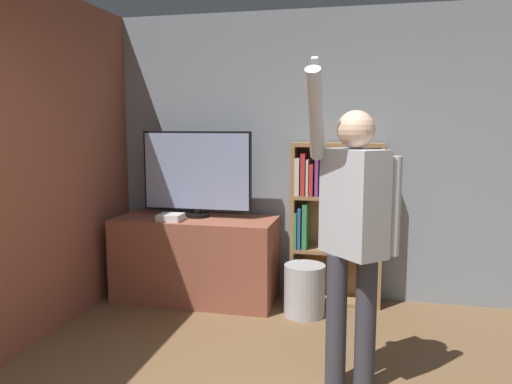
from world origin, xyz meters
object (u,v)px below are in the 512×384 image
Objects in this scene: television at (197,173)px; person at (353,224)px; bookshelf at (327,221)px; game_console at (171,217)px; waste_bin at (305,290)px.

person is (1.48, -1.37, -0.15)m from television.
television is 0.70× the size of bookshelf.
television is at bearing -175.48° from person.
game_console is at bearing -167.35° from person.
game_console is 2.03m from person.
bookshelf reaches higher than game_console.
person is 4.50× the size of waste_bin.
waste_bin is at bearing -111.11° from bookshelf.
game_console is at bearing 179.58° from waste_bin.
waste_bin is (1.05, -0.23, -0.97)m from television.
waste_bin is (-0.15, -0.40, -0.54)m from bookshelf.
person reaches higher than television.
person reaches higher than bookshelf.
bookshelf is (1.38, 0.39, -0.05)m from game_console.
person is (1.66, -1.15, 0.24)m from game_console.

